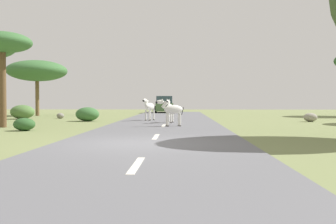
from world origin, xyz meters
name	(u,v)px	position (x,y,z in m)	size (l,w,h in m)	color
ground_plane	(140,145)	(0.00, 0.00, 0.00)	(90.00, 90.00, 0.00)	olive
road	(152,144)	(0.36, 0.00, 0.03)	(6.00, 64.00, 0.05)	slate
lane_markings	(149,147)	(0.36, -1.00, 0.05)	(0.16, 56.00, 0.01)	silver
zebra_0	(149,107)	(-0.80, 13.25, 0.92)	(0.80, 1.47, 1.46)	silver
zebra_1	(170,108)	(0.59, 10.67, 0.88)	(0.52, 1.47, 1.39)	silver
zebra_2	(172,110)	(0.79, 7.63, 0.87)	(1.43, 0.64, 1.38)	silver
car_0	(164,105)	(-0.54, 29.34, 0.85)	(2.21, 4.43, 1.74)	#476B38
tree_4	(37,71)	(-11.17, 21.38, 3.87)	(5.11, 5.11, 4.78)	brown
tree_5	(2,45)	(-7.59, 7.24, 4.10)	(2.89, 2.89, 4.71)	brown
bush_1	(24,124)	(-5.67, 5.17, 0.28)	(0.95, 0.85, 0.57)	#2D5628
bush_2	(22,112)	(-10.13, 15.71, 0.51)	(1.69, 1.52, 1.01)	#4C7038
bush_4	(87,114)	(-4.77, 12.99, 0.45)	(1.50, 1.35, 0.90)	#386633
rock_0	(60,116)	(-7.64, 16.55, 0.20)	(0.53, 0.55, 0.40)	gray
rock_2	(310,117)	(9.37, 12.86, 0.27)	(0.85, 0.63, 0.55)	gray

